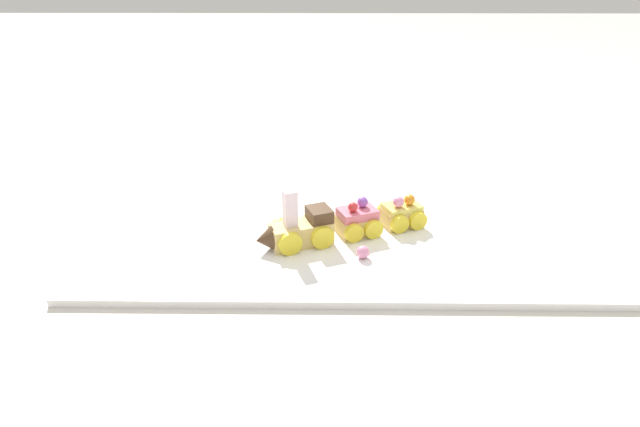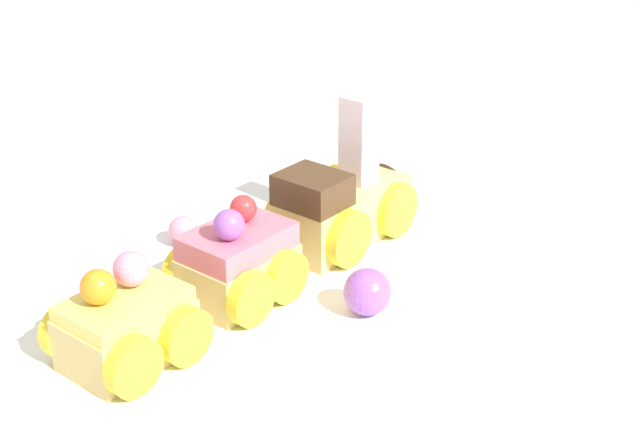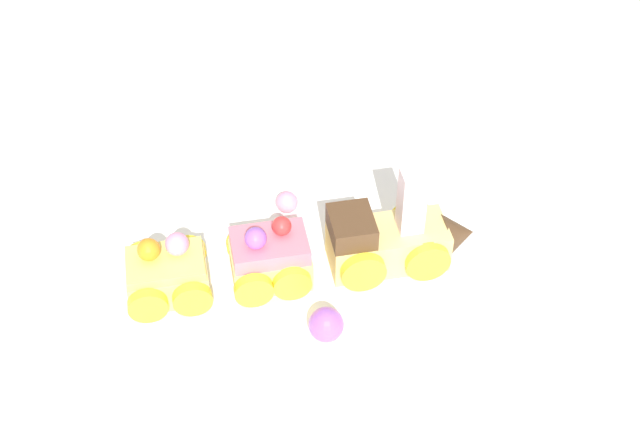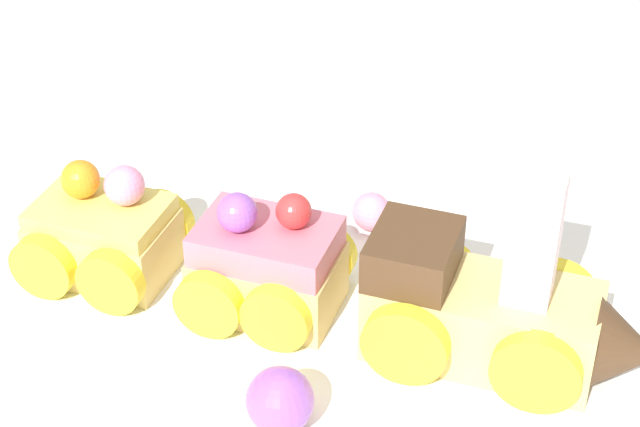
% 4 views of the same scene
% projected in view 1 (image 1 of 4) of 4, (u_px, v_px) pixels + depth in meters
% --- Properties ---
extents(ground_plane, '(10.00, 10.00, 0.00)m').
position_uv_depth(ground_plane, '(344.00, 246.00, 0.85)').
color(ground_plane, beige).
extents(display_board, '(0.84, 0.35, 0.01)m').
position_uv_depth(display_board, '(344.00, 243.00, 0.85)').
color(display_board, white).
rests_on(display_board, ground_plane).
extents(cake_train_locomotive, '(0.14, 0.10, 0.10)m').
position_uv_depth(cake_train_locomotive, '(297.00, 231.00, 0.82)').
color(cake_train_locomotive, '#E5C675').
rests_on(cake_train_locomotive, display_board).
extents(cake_car_strawberry, '(0.09, 0.08, 0.06)m').
position_uv_depth(cake_car_strawberry, '(357.00, 221.00, 0.86)').
color(cake_car_strawberry, '#E5C675').
rests_on(cake_car_strawberry, display_board).
extents(cake_car_lemon, '(0.09, 0.08, 0.06)m').
position_uv_depth(cake_car_lemon, '(401.00, 214.00, 0.89)').
color(cake_car_lemon, '#E5C675').
rests_on(cake_car_lemon, display_board).
extents(gumball_purple, '(0.03, 0.03, 0.03)m').
position_uv_depth(gumball_purple, '(323.00, 212.00, 0.91)').
color(gumball_purple, '#9956C6').
rests_on(gumball_purple, display_board).
extents(gumball_pink, '(0.02, 0.02, 0.02)m').
position_uv_depth(gumball_pink, '(363.00, 252.00, 0.79)').
color(gumball_pink, pink).
rests_on(gumball_pink, display_board).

